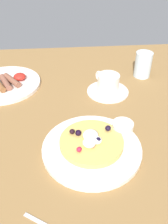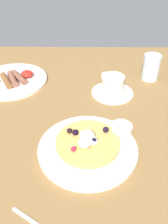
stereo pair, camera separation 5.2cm
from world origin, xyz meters
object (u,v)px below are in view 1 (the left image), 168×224
(coffee_cup, at_px, (108,82))
(pancake_plate, at_px, (92,148))
(syrup_ramekin, at_px, (123,127))
(coffee_saucer, at_px, (108,91))
(breakfast_plate, at_px, (4,84))
(water_glass, at_px, (143,65))

(coffee_cup, bearing_deg, pancake_plate, -107.37)
(syrup_ramekin, xyz_separation_m, coffee_saucer, (-0.00, 0.22, -0.02))
(coffee_saucer, bearing_deg, breakfast_plate, 168.26)
(breakfast_plate, xyz_separation_m, coffee_cup, (0.37, -0.08, 0.03))
(pancake_plate, height_order, coffee_saucer, pancake_plate)
(pancake_plate, xyz_separation_m, syrup_ramekin, (0.09, 0.06, 0.02))
(breakfast_plate, relative_size, coffee_saucer, 1.81)
(syrup_ramekin, xyz_separation_m, water_glass, (0.15, 0.33, 0.02))
(syrup_ramekin, height_order, breakfast_plate, syrup_ramekin)
(syrup_ramekin, distance_m, breakfast_plate, 0.48)
(coffee_cup, xyz_separation_m, water_glass, (0.15, 0.10, 0.01))
(syrup_ramekin, height_order, water_glass, water_glass)
(water_glass, bearing_deg, coffee_saucer, -145.05)
(breakfast_plate, distance_m, water_glass, 0.53)
(pancake_plate, height_order, syrup_ramekin, syrup_ramekin)
(pancake_plate, xyz_separation_m, breakfast_plate, (-0.28, 0.35, -0.00))
(pancake_plate, relative_size, water_glass, 2.69)
(pancake_plate, xyz_separation_m, coffee_cup, (0.09, 0.28, 0.03))
(pancake_plate, bearing_deg, syrup_ramekin, 31.29)
(pancake_plate, height_order, breakfast_plate, pancake_plate)
(syrup_ramekin, distance_m, coffee_cup, 0.22)
(syrup_ramekin, relative_size, coffee_cup, 0.60)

